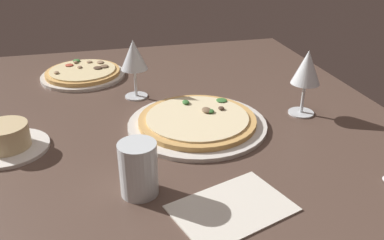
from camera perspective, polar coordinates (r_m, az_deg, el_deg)
The scene contains 8 objects.
dining_table at distance 94.28cm, azimuth -0.77°, elevation -3.46°, with size 150.00×110.00×4.00cm, color brown.
pizza_main at distance 97.60cm, azimuth 0.76°, elevation -0.24°, with size 33.67×33.67×3.39cm.
pizza_side at distance 133.34cm, azimuth -15.16°, elevation 6.38°, with size 26.17×26.17×3.35cm.
ramekin_on_saucer at distance 95.86cm, azimuth -24.70°, elevation -2.57°, with size 17.19×17.19×6.03cm.
wine_glass_far at distance 103.82cm, azimuth 15.93°, elevation 6.87°, with size 7.21×7.21×16.86cm.
wine_glass_near at distance 111.36cm, azimuth -8.24°, elevation 8.84°, with size 7.38×7.38×16.41cm.
water_glass at distance 73.42cm, azimuth -7.57°, elevation -7.15°, with size 6.99×6.99×10.30cm.
paper_menu at distance 71.98cm, azimuth 5.67°, elevation -12.32°, with size 13.71×20.16×0.30cm, color silver.
Camera 1 is at (-79.50, 18.44, 49.21)cm, focal length 37.69 mm.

